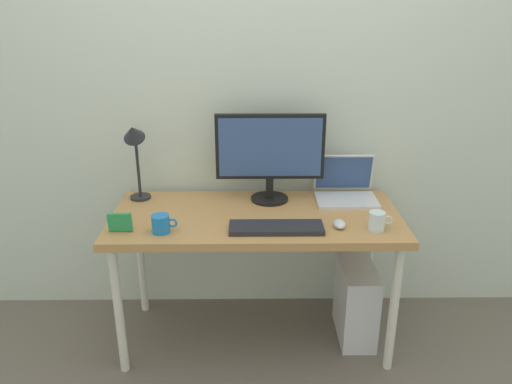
% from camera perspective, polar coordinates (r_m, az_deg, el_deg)
% --- Properties ---
extents(ground_plane, '(6.00, 6.00, 0.00)m').
position_cam_1_polar(ground_plane, '(2.90, 0.00, -15.94)').
color(ground_plane, '#665B51').
extents(back_wall, '(4.40, 0.04, 2.60)m').
position_cam_1_polar(back_wall, '(2.73, -0.09, 11.73)').
color(back_wall, silver).
rests_on(back_wall, ground_plane).
extents(desk, '(1.44, 0.64, 0.73)m').
position_cam_1_polar(desk, '(2.55, 0.00, -3.90)').
color(desk, '#B7844C').
rests_on(desk, ground_plane).
extents(monitor, '(0.56, 0.20, 0.47)m').
position_cam_1_polar(monitor, '(2.61, 1.60, 4.54)').
color(monitor, black).
rests_on(monitor, desk).
extents(laptop, '(0.32, 0.26, 0.23)m').
position_cam_1_polar(laptop, '(2.74, 10.08, 0.39)').
color(laptop, silver).
rests_on(laptop, desk).
extents(desk_lamp, '(0.11, 0.16, 0.44)m').
position_cam_1_polar(desk_lamp, '(2.66, -13.60, 5.27)').
color(desk_lamp, '#232328').
rests_on(desk_lamp, desk).
extents(keyboard, '(0.44, 0.14, 0.02)m').
position_cam_1_polar(keyboard, '(2.35, 2.31, -4.05)').
color(keyboard, '#232328').
rests_on(keyboard, desk).
extents(mouse, '(0.06, 0.09, 0.03)m').
position_cam_1_polar(mouse, '(2.41, 9.44, -3.60)').
color(mouse, silver).
rests_on(mouse, desk).
extents(coffee_mug, '(0.12, 0.08, 0.08)m').
position_cam_1_polar(coffee_mug, '(2.36, -10.70, -3.56)').
color(coffee_mug, '#1E72BF').
rests_on(coffee_mug, desk).
extents(glass_cup, '(0.11, 0.08, 0.09)m').
position_cam_1_polar(glass_cup, '(2.41, 13.56, -3.22)').
color(glass_cup, silver).
rests_on(glass_cup, desk).
extents(photo_frame, '(0.11, 0.02, 0.09)m').
position_cam_1_polar(photo_frame, '(2.40, -15.15, -3.33)').
color(photo_frame, '#268C4C').
rests_on(photo_frame, desk).
extents(computer_tower, '(0.18, 0.36, 0.42)m').
position_cam_1_polar(computer_tower, '(2.84, 11.25, -12.10)').
color(computer_tower, silver).
rests_on(computer_tower, ground_plane).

